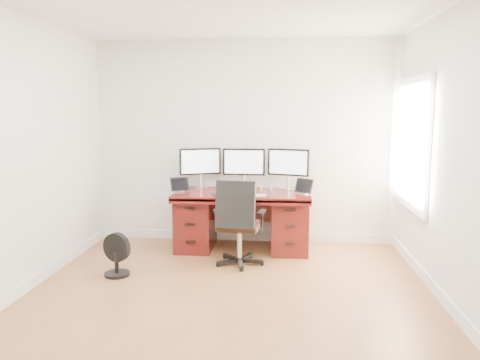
# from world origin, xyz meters

# --- Properties ---
(ground) EXTENTS (4.50, 4.50, 0.00)m
(ground) POSITION_xyz_m (0.00, 0.00, 0.00)
(ground) COLOR #915F37
(ground) RESTS_ON ground
(back_wall) EXTENTS (4.00, 0.10, 2.70)m
(back_wall) POSITION_xyz_m (0.00, 2.25, 1.35)
(back_wall) COLOR silver
(back_wall) RESTS_ON ground
(right_wall) EXTENTS (0.10, 4.50, 2.70)m
(right_wall) POSITION_xyz_m (2.00, 0.11, 1.35)
(right_wall) COLOR silver
(right_wall) RESTS_ON ground
(desk) EXTENTS (1.70, 0.80, 0.75)m
(desk) POSITION_xyz_m (0.00, 1.83, 0.40)
(desk) COLOR #4E110F
(desk) RESTS_ON ground
(office_chair) EXTENTS (0.60, 0.60, 1.01)m
(office_chair) POSITION_xyz_m (0.01, 1.18, 0.33)
(office_chair) COLOR black
(office_chair) RESTS_ON ground
(floor_fan) EXTENTS (0.32, 0.27, 0.47)m
(floor_fan) POSITION_xyz_m (-1.27, 0.73, 0.23)
(floor_fan) COLOR black
(floor_fan) RESTS_ON ground
(monitor_left) EXTENTS (0.52, 0.24, 0.53)m
(monitor_left) POSITION_xyz_m (-0.58, 2.07, 1.09)
(monitor_left) COLOR silver
(monitor_left) RESTS_ON desk
(monitor_center) EXTENTS (0.55, 0.14, 0.53)m
(monitor_center) POSITION_xyz_m (-0.00, 2.07, 1.09)
(monitor_center) COLOR silver
(monitor_center) RESTS_ON desk
(monitor_right) EXTENTS (0.53, 0.20, 0.53)m
(monitor_right) POSITION_xyz_m (0.58, 2.07, 1.09)
(monitor_right) COLOR silver
(monitor_right) RESTS_ON desk
(tablet_left) EXTENTS (0.24, 0.18, 0.19)m
(tablet_left) POSITION_xyz_m (-0.79, 1.75, 0.84)
(tablet_left) COLOR silver
(tablet_left) RESTS_ON desk
(tablet_right) EXTENTS (0.23, 0.20, 0.19)m
(tablet_right) POSITION_xyz_m (0.77, 1.75, 0.84)
(tablet_right) COLOR silver
(tablet_right) RESTS_ON desk
(keyboard) EXTENTS (0.31, 0.22, 0.01)m
(keyboard) POSITION_xyz_m (-0.05, 1.60, 0.76)
(keyboard) COLOR white
(keyboard) RESTS_ON desk
(trackpad) EXTENTS (0.15, 0.15, 0.01)m
(trackpad) POSITION_xyz_m (0.23, 1.57, 0.76)
(trackpad) COLOR #B7BABF
(trackpad) RESTS_ON desk
(drawing_tablet) EXTENTS (0.26, 0.20, 0.01)m
(drawing_tablet) POSITION_xyz_m (-0.24, 1.58, 0.76)
(drawing_tablet) COLOR black
(drawing_tablet) RESTS_ON desk
(phone) EXTENTS (0.13, 0.07, 0.01)m
(phone) POSITION_xyz_m (-0.04, 1.78, 0.76)
(phone) COLOR black
(phone) RESTS_ON desk
(figurine_purple) EXTENTS (0.03, 0.03, 0.07)m
(figurine_purple) POSITION_xyz_m (-0.34, 1.95, 0.79)
(figurine_purple) COLOR #7D57D2
(figurine_purple) RESTS_ON desk
(figurine_orange) EXTENTS (0.03, 0.03, 0.07)m
(figurine_orange) POSITION_xyz_m (-0.24, 1.95, 0.79)
(figurine_orange) COLOR #FFAB63
(figurine_orange) RESTS_ON desk
(figurine_pink) EXTENTS (0.03, 0.03, 0.07)m
(figurine_pink) POSITION_xyz_m (-0.13, 1.95, 0.79)
(figurine_pink) COLOR pink
(figurine_pink) RESTS_ON desk
(figurine_brown) EXTENTS (0.03, 0.03, 0.07)m
(figurine_brown) POSITION_xyz_m (0.09, 1.95, 0.79)
(figurine_brown) COLOR brown
(figurine_brown) RESTS_ON desk
(figurine_yellow) EXTENTS (0.03, 0.03, 0.07)m
(figurine_yellow) POSITION_xyz_m (0.23, 1.95, 0.79)
(figurine_yellow) COLOR tan
(figurine_yellow) RESTS_ON desk
(figurine_blue) EXTENTS (0.03, 0.03, 0.07)m
(figurine_blue) POSITION_xyz_m (0.37, 1.95, 0.79)
(figurine_blue) COLOR #539FDA
(figurine_blue) RESTS_ON desk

